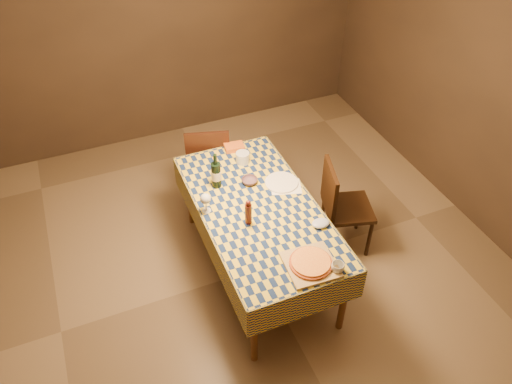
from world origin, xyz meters
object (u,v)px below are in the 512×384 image
dining_table (258,214)px  cutting_board (311,265)px  pizza (311,262)px  white_plate (281,183)px  bowl (250,181)px  wine_bottle (216,174)px  chair_far (208,160)px  chair_right (340,203)px

dining_table → cutting_board: (0.11, -0.72, 0.09)m
pizza → white_plate: size_ratio=1.16×
dining_table → cutting_board: size_ratio=5.10×
bowl → wine_bottle: (-0.28, 0.07, 0.10)m
white_plate → bowl: bearing=156.4°
dining_table → wine_bottle: size_ratio=5.52×
dining_table → white_plate: size_ratio=6.39×
dining_table → chair_far: 1.10m
pizza → chair_far: 1.83m
cutting_board → chair_far: 1.83m
dining_table → cutting_board: bearing=-81.3°
pizza → wine_bottle: (-0.33, 1.11, 0.09)m
dining_table → cutting_board: 0.73m
wine_bottle → pizza: bearing=-73.3°
dining_table → chair_far: bearing=94.7°
dining_table → wine_bottle: (-0.22, 0.39, 0.20)m
cutting_board → wine_bottle: (-0.33, 1.11, 0.11)m
cutting_board → pizza: 0.03m
white_plate → chair_far: chair_far is taller
dining_table → pizza: (0.11, -0.72, 0.11)m
chair_right → bowl: bearing=157.9°
bowl → wine_bottle: 0.30m
bowl → chair_far: bearing=100.5°
chair_right → cutting_board: bearing=-133.7°
pizza → wine_bottle: bearing=106.7°
dining_table → bowl: bowl is taller
pizza → chair_far: size_ratio=0.36×
bowl → chair_right: 0.86m
cutting_board → white_plate: (0.20, 0.93, -0.00)m
dining_table → wine_bottle: wine_bottle is taller
bowl → chair_far: (-0.14, 0.76, -0.27)m
pizza → bowl: (-0.06, 1.04, -0.02)m
cutting_board → chair_right: (0.70, 0.73, -0.26)m
cutting_board → wine_bottle: bearing=106.7°
pizza → bowl: size_ratio=2.40×
cutting_board → dining_table: bearing=98.7°
cutting_board → bowl: (-0.06, 1.04, 0.01)m
wine_bottle → chair_far: wine_bottle is taller
wine_bottle → dining_table: bearing=-60.4°
pizza → chair_right: bearing=46.3°
dining_table → chair_far: (-0.09, 1.08, -0.17)m
white_plate → chair_far: (-0.39, 0.87, -0.26)m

